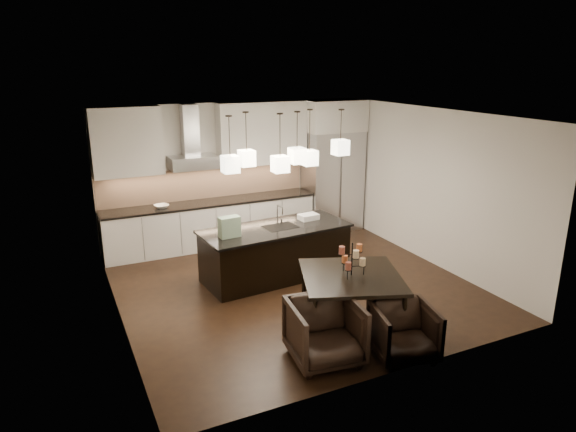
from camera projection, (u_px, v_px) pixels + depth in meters
name	position (u px, v px, depth m)	size (l,w,h in m)	color
floor	(293.00, 286.00, 8.52)	(5.50, 5.50, 0.02)	black
ceiling	(294.00, 114.00, 7.71)	(5.50, 5.50, 0.02)	white
wall_back	(234.00, 172.00, 10.50)	(5.50, 0.02, 2.80)	silver
wall_front	(401.00, 264.00, 5.73)	(5.50, 0.02, 2.80)	silver
wall_left	(111.00, 227.00, 6.98)	(0.02, 5.50, 2.80)	silver
wall_right	(431.00, 187.00, 9.25)	(0.02, 5.50, 2.80)	silver
refrigerator	(332.00, 181.00, 11.13)	(1.20, 0.72, 2.15)	#B7B7BA
fridge_panel	(334.00, 116.00, 10.72)	(1.26, 0.72, 0.65)	silver
lower_cabinets	(212.00, 225.00, 10.24)	(4.21, 0.62, 0.88)	silver
countertop	(211.00, 202.00, 10.10)	(4.21, 0.66, 0.04)	black
backsplash	(206.00, 183.00, 10.27)	(4.21, 0.02, 0.63)	tan
upper_cab_left	(127.00, 142.00, 9.25)	(1.25, 0.35, 1.25)	silver
upper_cab_right	(262.00, 133.00, 10.34)	(1.86, 0.35, 1.25)	silver
hood_canopy	(193.00, 162.00, 9.79)	(0.90, 0.52, 0.24)	#B7B7BA
hood_chimney	(190.00, 130.00, 9.71)	(0.30, 0.28, 0.96)	#B7B7BA
fruit_bowl	(161.00, 206.00, 9.64)	(0.26, 0.26, 0.06)	silver
island_body	(275.00, 253.00, 8.75)	(2.43, 0.97, 0.86)	black
island_top	(275.00, 228.00, 8.62)	(2.51, 1.05, 0.04)	black
faucet	(277.00, 214.00, 8.69)	(0.10, 0.23, 0.37)	silver
tote_bag	(229.00, 227.00, 8.10)	(0.33, 0.18, 0.33)	#22642F
food_container	(308.00, 217.00, 9.02)	(0.33, 0.23, 0.10)	silver
dining_table	(350.00, 301.00, 7.07)	(1.32, 1.32, 0.79)	black
candelabra	(352.00, 259.00, 6.89)	(0.38, 0.38, 0.46)	black
candle_a	(363.00, 262.00, 6.92)	(0.08, 0.08, 0.11)	beige
candle_b	(345.00, 259.00, 7.02)	(0.08, 0.08, 0.11)	#CE6632
candle_c	(348.00, 266.00, 6.78)	(0.08, 0.08, 0.11)	#964634
candle_d	(359.00, 248.00, 6.96)	(0.08, 0.08, 0.11)	#CE6632
candle_e	(342.00, 250.00, 6.87)	(0.08, 0.08, 0.11)	#964634
candle_f	(356.00, 254.00, 6.73)	(0.08, 0.08, 0.11)	beige
armchair_left	(325.00, 332.00, 6.28)	(0.84, 0.86, 0.78)	black
armchair_right	(404.00, 332.00, 6.38)	(0.74, 0.76, 0.69)	black
pendant_a	(230.00, 164.00, 7.84)	(0.24, 0.24, 0.26)	white
pendant_b	(247.00, 158.00, 8.39)	(0.24, 0.24, 0.26)	white
pendant_c	(297.00, 156.00, 8.46)	(0.24, 0.24, 0.26)	white
pendant_d	(309.00, 158.00, 8.85)	(0.24, 0.24, 0.26)	white
pendant_e	(340.00, 147.00, 8.81)	(0.24, 0.24, 0.26)	white
pendant_f	(280.00, 164.00, 8.19)	(0.24, 0.24, 0.26)	white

